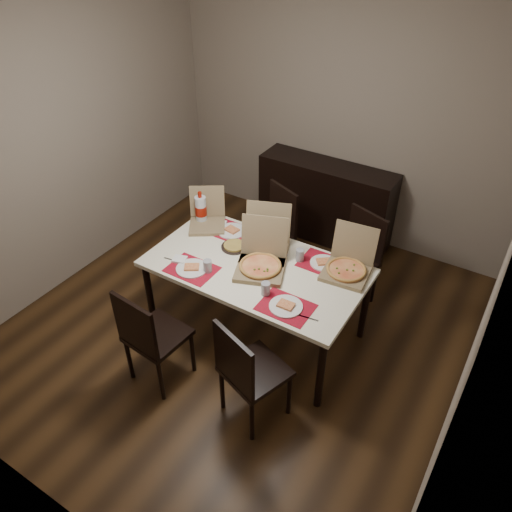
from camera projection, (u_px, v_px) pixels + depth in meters
name	position (u px, v px, depth m)	size (l,w,h in m)	color
ground	(238.00, 328.00, 4.63)	(3.80, 4.00, 0.02)	#402813
room_walls	(264.00, 134.00, 3.88)	(3.84, 4.02, 2.62)	gray
sideboard	(325.00, 202.00, 5.56)	(1.50, 0.40, 0.90)	black
dining_table	(256.00, 272.00, 4.18)	(1.80, 1.00, 0.75)	white
chair_near_left	(150.00, 335.00, 3.83)	(0.45, 0.45, 0.93)	black
chair_near_right	(247.00, 370.00, 3.55)	(0.53, 0.53, 0.93)	black
chair_far_left	(274.00, 227.00, 5.03)	(0.55, 0.55, 0.93)	black
chair_far_right	(356.00, 255.00, 4.66)	(0.53, 0.53, 0.93)	black
setting_near_left	(194.00, 267.00, 4.09)	(0.50, 0.30, 0.11)	#A80B20
setting_near_right	(280.00, 302.00, 3.75)	(0.51, 0.30, 0.11)	#A80B20
setting_far_left	(235.00, 231.00, 4.52)	(0.50, 0.30, 0.11)	#A80B20
setting_far_right	(317.00, 261.00, 4.16)	(0.46, 0.30, 0.11)	#A80B20
napkin_loose	(262.00, 269.00, 4.09)	(0.12, 0.11, 0.02)	white
pizza_box_center	(261.00, 263.00, 4.08)	(0.52, 0.54, 0.39)	olive
pizza_box_right	(348.00, 267.00, 4.04)	(0.40, 0.43, 0.36)	olive
pizza_box_left	(207.00, 219.00, 4.61)	(0.47, 0.48, 0.32)	olive
pizza_box_extra	(265.00, 246.00, 4.26)	(0.52, 0.54, 0.39)	olive
faina_plate	(234.00, 246.00, 4.34)	(0.23, 0.23, 0.03)	black
dip_bowl	(279.00, 257.00, 4.21)	(0.13, 0.13, 0.03)	white
soda_bottle	(201.00, 210.00, 4.59)	(0.11, 0.11, 0.32)	silver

